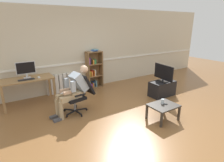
% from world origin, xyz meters
% --- Properties ---
extents(ground_plane, '(18.00, 18.00, 0.00)m').
position_xyz_m(ground_plane, '(0.00, 0.00, 0.00)').
color(ground_plane, brown).
extents(back_wall, '(12.00, 0.13, 2.70)m').
position_xyz_m(back_wall, '(0.00, 2.65, 1.35)').
color(back_wall, beige).
rests_on(back_wall, ground_plane).
extents(computer_desk, '(1.35, 0.63, 0.76)m').
position_xyz_m(computer_desk, '(-1.78, 2.15, 0.65)').
color(computer_desk, '#9E7547').
rests_on(computer_desk, ground_plane).
extents(imac_monitor, '(0.50, 0.14, 0.45)m').
position_xyz_m(imac_monitor, '(-1.76, 2.23, 1.01)').
color(imac_monitor, silver).
rests_on(imac_monitor, computer_desk).
extents(keyboard, '(0.41, 0.12, 0.02)m').
position_xyz_m(keyboard, '(-1.81, 2.01, 0.77)').
color(keyboard, black).
rests_on(keyboard, computer_desk).
extents(computer_mouse, '(0.06, 0.10, 0.03)m').
position_xyz_m(computer_mouse, '(-1.49, 2.03, 0.77)').
color(computer_mouse, white).
rests_on(computer_mouse, computer_desk).
extents(bookshelf, '(0.56, 0.29, 1.36)m').
position_xyz_m(bookshelf, '(0.40, 2.44, 0.64)').
color(bookshelf, brown).
rests_on(bookshelf, ground_plane).
extents(radiator, '(0.92, 0.08, 0.63)m').
position_xyz_m(radiator, '(-0.75, 2.54, 0.32)').
color(radiator, white).
rests_on(radiator, ground_plane).
extents(office_chair, '(0.83, 0.63, 0.96)m').
position_xyz_m(office_chair, '(-0.75, 0.98, 0.52)').
color(office_chair, black).
rests_on(office_chair, ground_plane).
extents(person_seated, '(1.06, 0.46, 1.19)m').
position_xyz_m(person_seated, '(-0.92, 0.95, 0.64)').
color(person_seated, tan).
rests_on(person_seated, ground_plane).
extents(tv_stand, '(0.82, 0.44, 0.47)m').
position_xyz_m(tv_stand, '(1.85, 0.57, 0.24)').
color(tv_stand, black).
rests_on(tv_stand, ground_plane).
extents(tv_screen, '(0.23, 0.78, 0.52)m').
position_xyz_m(tv_screen, '(1.85, 0.57, 0.74)').
color(tv_screen, black).
rests_on(tv_screen, tv_stand).
extents(coffee_table, '(0.65, 0.52, 0.37)m').
position_xyz_m(coffee_table, '(0.73, -0.48, 0.32)').
color(coffee_table, '#332D28').
rests_on(coffee_table, ground_plane).
extents(drinking_glass, '(0.07, 0.07, 0.12)m').
position_xyz_m(drinking_glass, '(0.75, -0.42, 0.43)').
color(drinking_glass, silver).
rests_on(drinking_glass, coffee_table).
extents(spare_remote, '(0.11, 0.14, 0.02)m').
position_xyz_m(spare_remote, '(0.77, -0.46, 0.38)').
color(spare_remote, black).
rests_on(spare_remote, coffee_table).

